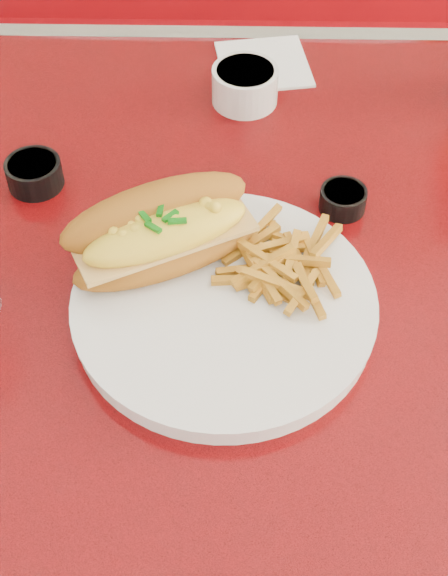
{
  "coord_description": "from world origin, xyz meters",
  "views": [
    {
      "loc": [
        -0.07,
        -0.61,
        1.41
      ],
      "look_at": [
        -0.08,
        -0.11,
        0.81
      ],
      "focal_mm": 50.0,
      "sensor_mm": 36.0,
      "label": 1
    }
  ],
  "objects_px": {
    "diner_table": "(289,327)",
    "sauce_cup_left": "(34,173)",
    "fork": "(251,290)",
    "sauce_cup_right": "(343,199)",
    "booth_bench_far": "(268,124)",
    "dinner_plate": "(224,306)",
    "mac_hoagie": "(162,232)",
    "gravy_ramekin": "(245,84)"
  },
  "relations": [
    {
      "from": "mac_hoagie",
      "to": "sauce_cup_right",
      "type": "relative_size",
      "value": 3.63
    },
    {
      "from": "diner_table",
      "to": "sauce_cup_left",
      "type": "height_order",
      "value": "sauce_cup_left"
    },
    {
      "from": "sauce_cup_left",
      "to": "diner_table",
      "type": "bearing_deg",
      "value": -14.92
    },
    {
      "from": "diner_table",
      "to": "booth_bench_far",
      "type": "distance_m",
      "value": 0.87
    },
    {
      "from": "booth_bench_far",
      "to": "fork",
      "type": "xyz_separation_m",
      "value": [
        -0.05,
        -0.91,
        0.5
      ]
    },
    {
      "from": "gravy_ramekin",
      "to": "sauce_cup_right",
      "type": "relative_size",
      "value": 1.78
    },
    {
      "from": "dinner_plate",
      "to": "mac_hoagie",
      "type": "relative_size",
      "value": 1.49
    },
    {
      "from": "booth_bench_far",
      "to": "dinner_plate",
      "type": "distance_m",
      "value": 1.05
    },
    {
      "from": "dinner_plate",
      "to": "mac_hoagie",
      "type": "distance_m",
      "value": 0.1
    },
    {
      "from": "dinner_plate",
      "to": "sauce_cup_right",
      "type": "xyz_separation_m",
      "value": [
        0.13,
        0.16,
        0.0
      ]
    },
    {
      "from": "diner_table",
      "to": "dinner_plate",
      "type": "relative_size",
      "value": 3.7
    },
    {
      "from": "dinner_plate",
      "to": "mac_hoagie",
      "type": "xyz_separation_m",
      "value": [
        -0.06,
        0.06,
        0.05
      ]
    },
    {
      "from": "dinner_plate",
      "to": "gravy_ramekin",
      "type": "height_order",
      "value": "gravy_ramekin"
    },
    {
      "from": "sauce_cup_right",
      "to": "booth_bench_far",
      "type": "bearing_deg",
      "value": 93.81
    },
    {
      "from": "fork",
      "to": "sauce_cup_right",
      "type": "distance_m",
      "value": 0.18
    },
    {
      "from": "diner_table",
      "to": "sauce_cup_right",
      "type": "relative_size",
      "value": 19.97
    },
    {
      "from": "diner_table",
      "to": "gravy_ramekin",
      "type": "bearing_deg",
      "value": 103.82
    },
    {
      "from": "mac_hoagie",
      "to": "sauce_cup_left",
      "type": "xyz_separation_m",
      "value": [
        -0.16,
        0.13,
        -0.04
      ]
    },
    {
      "from": "diner_table",
      "to": "sauce_cup_left",
      "type": "distance_m",
      "value": 0.36
    },
    {
      "from": "fork",
      "to": "sauce_cup_left",
      "type": "xyz_separation_m",
      "value": [
        -0.25,
        0.18,
        -0.0
      ]
    },
    {
      "from": "sauce_cup_left",
      "to": "sauce_cup_right",
      "type": "distance_m",
      "value": 0.35
    },
    {
      "from": "diner_table",
      "to": "mac_hoagie",
      "type": "relative_size",
      "value": 5.5
    },
    {
      "from": "dinner_plate",
      "to": "sauce_cup_left",
      "type": "distance_m",
      "value": 0.29
    },
    {
      "from": "mac_hoagie",
      "to": "fork",
      "type": "bearing_deg",
      "value": -52.16
    },
    {
      "from": "diner_table",
      "to": "fork",
      "type": "bearing_deg",
      "value": -119.04
    },
    {
      "from": "diner_table",
      "to": "sauce_cup_right",
      "type": "bearing_deg",
      "value": 43.18
    },
    {
      "from": "fork",
      "to": "sauce_cup_right",
      "type": "xyz_separation_m",
      "value": [
        0.1,
        0.14,
        -0.01
      ]
    },
    {
      "from": "fork",
      "to": "sauce_cup_left",
      "type": "height_order",
      "value": "sauce_cup_left"
    },
    {
      "from": "mac_hoagie",
      "to": "sauce_cup_right",
      "type": "xyz_separation_m",
      "value": [
        0.19,
        0.1,
        -0.04
      ]
    },
    {
      "from": "mac_hoagie",
      "to": "gravy_ramekin",
      "type": "relative_size",
      "value": 2.04
    },
    {
      "from": "fork",
      "to": "gravy_ramekin",
      "type": "height_order",
      "value": "gravy_ramekin"
    },
    {
      "from": "booth_bench_far",
      "to": "sauce_cup_left",
      "type": "relative_size",
      "value": 14.36
    },
    {
      "from": "booth_bench_far",
      "to": "fork",
      "type": "bearing_deg",
      "value": -93.33
    },
    {
      "from": "dinner_plate",
      "to": "sauce_cup_right",
      "type": "distance_m",
      "value": 0.2
    },
    {
      "from": "diner_table",
      "to": "dinner_plate",
      "type": "height_order",
      "value": "dinner_plate"
    },
    {
      "from": "booth_bench_far",
      "to": "mac_hoagie",
      "type": "relative_size",
      "value": 5.37
    },
    {
      "from": "gravy_ramekin",
      "to": "sauce_cup_right",
      "type": "bearing_deg",
      "value": -60.6
    },
    {
      "from": "diner_table",
      "to": "booth_bench_far",
      "type": "xyz_separation_m",
      "value": [
        0.0,
        0.81,
        -0.32
      ]
    },
    {
      "from": "sauce_cup_right",
      "to": "gravy_ramekin",
      "type": "bearing_deg",
      "value": 119.4
    },
    {
      "from": "dinner_plate",
      "to": "sauce_cup_right",
      "type": "bearing_deg",
      "value": 49.95
    },
    {
      "from": "gravy_ramekin",
      "to": "dinner_plate",
      "type": "bearing_deg",
      "value": -93.21
    },
    {
      "from": "mac_hoagie",
      "to": "sauce_cup_right",
      "type": "height_order",
      "value": "mac_hoagie"
    }
  ]
}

